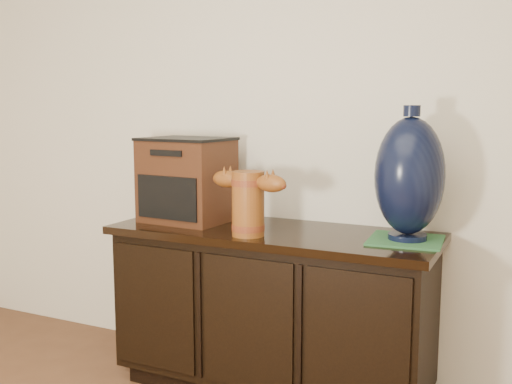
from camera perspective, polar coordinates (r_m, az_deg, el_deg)
The scene contains 6 objects.
sideboard at distance 2.77m, azimuth 1.56°, elevation -11.07°, with size 1.46×0.56×0.75m.
terracotta_vessel at distance 2.52m, azimuth -0.75°, elevation -0.73°, with size 0.39×0.17×0.28m.
tv_radio at distance 2.86m, azimuth -6.59°, elevation 1.17°, with size 0.42×0.35×0.40m.
green_mat at distance 2.52m, azimuth 14.08°, elevation -4.47°, with size 0.29×0.29×0.01m, color #2E6637.
lamp_base at distance 2.48m, azimuth 14.41°, elevation 1.44°, with size 0.30×0.30×0.54m.
spray_can at distance 2.92m, azimuth -2.37°, elevation -1.10°, with size 0.05×0.05×0.15m.
Camera 1 is at (1.07, -0.16, 1.30)m, focal length 42.00 mm.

